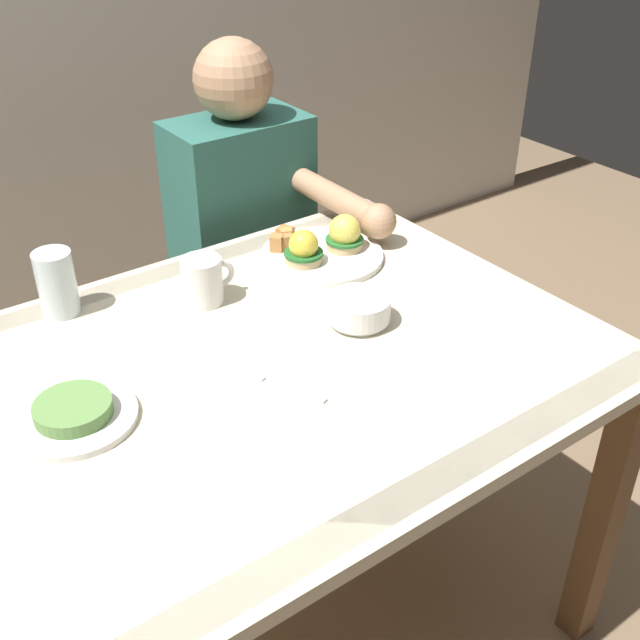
{
  "coord_description": "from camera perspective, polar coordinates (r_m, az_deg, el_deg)",
  "views": [
    {
      "loc": [
        -0.59,
        -0.98,
        1.54
      ],
      "look_at": [
        0.13,
        0.0,
        0.78
      ],
      "focal_mm": 43.99,
      "sensor_mm": 36.0,
      "label": 1
    }
  ],
  "objects": [
    {
      "name": "ground_plane",
      "position": [
        1.92,
        -3.26,
        -21.36
      ],
      "size": [
        6.0,
        6.0,
        0.0
      ],
      "primitive_type": "plane",
      "color": "#7F664C"
    },
    {
      "name": "dining_table",
      "position": [
        1.46,
        -4.02,
        -6.42
      ],
      "size": [
        1.2,
        0.9,
        0.74
      ],
      "color": "beige",
      "rests_on": "ground_plane"
    },
    {
      "name": "eggs_benedict_plate",
      "position": [
        1.71,
        0.16,
        5.25
      ],
      "size": [
        0.27,
        0.27,
        0.09
      ],
      "color": "white",
      "rests_on": "dining_table"
    },
    {
      "name": "fruit_bowl",
      "position": [
        1.48,
        2.88,
        0.74
      ],
      "size": [
        0.12,
        0.12,
        0.05
      ],
      "color": "white",
      "rests_on": "dining_table"
    },
    {
      "name": "coffee_mug",
      "position": [
        1.56,
        -8.48,
        2.97
      ],
      "size": [
        0.11,
        0.08,
        0.09
      ],
      "color": "white",
      "rests_on": "dining_table"
    },
    {
      "name": "fork",
      "position": [
        1.34,
        -2.85,
        -4.65
      ],
      "size": [
        0.07,
        0.15,
        0.0
      ],
      "color": "silver",
      "rests_on": "dining_table"
    },
    {
      "name": "water_glass_near",
      "position": [
        1.58,
        -18.56,
        2.27
      ],
      "size": [
        0.07,
        0.07,
        0.13
      ],
      "color": "silver",
      "rests_on": "dining_table"
    },
    {
      "name": "side_plate",
      "position": [
        1.31,
        -17.46,
        -6.52
      ],
      "size": [
        0.2,
        0.2,
        0.04
      ],
      "color": "white",
      "rests_on": "dining_table"
    },
    {
      "name": "diner_person",
      "position": [
        2.04,
        -5.16,
        6.11
      ],
      "size": [
        0.34,
        0.54,
        1.14
      ],
      "color": "#33333D",
      "rests_on": "ground_plane"
    }
  ]
}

